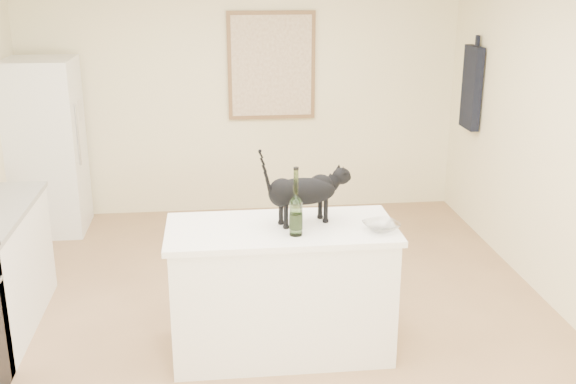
{
  "coord_description": "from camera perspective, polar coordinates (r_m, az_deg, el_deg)",
  "views": [
    {
      "loc": [
        -0.32,
        -4.38,
        2.5
      ],
      "look_at": [
        0.15,
        -0.15,
        1.12
      ],
      "focal_mm": 43.05,
      "sensor_mm": 36.0,
      "label": 1
    }
  ],
  "objects": [
    {
      "name": "artwork_canvas",
      "position": [
        7.18,
        -1.36,
        10.35
      ],
      "size": [
        0.82,
        0.0,
        1.02
      ],
      "primitive_type": "cube",
      "color": "beige",
      "rests_on": "wall_back"
    },
    {
      "name": "wall_back",
      "position": [
        7.24,
        -3.77,
        8.39
      ],
      "size": [
        4.5,
        0.0,
        4.5
      ],
      "primitive_type": "plane",
      "rotation": [
        1.57,
        0.0,
        0.0
      ],
      "color": "beige",
      "rests_on": "ground"
    },
    {
      "name": "wine_bottle",
      "position": [
        4.3,
        0.66,
        -1.13
      ],
      "size": [
        0.11,
        0.11,
        0.39
      ],
      "primitive_type": "cylinder",
      "rotation": [
        0.0,
        0.0,
        -0.34
      ],
      "color": "#315321",
      "rests_on": "island_top"
    },
    {
      "name": "island_base",
      "position": [
        4.69,
        -0.55,
        -8.26
      ],
      "size": [
        1.44,
        0.67,
        0.86
      ],
      "primitive_type": "cube",
      "color": "white",
      "rests_on": "floor"
    },
    {
      "name": "black_cat",
      "position": [
        4.49,
        1.18,
        -0.24
      ],
      "size": [
        0.59,
        0.33,
        0.4
      ],
      "primitive_type": null,
      "rotation": [
        0.0,
        0.0,
        0.29
      ],
      "color": "black",
      "rests_on": "island_top"
    },
    {
      "name": "fridge_paper",
      "position": [
        7.03,
        -16.87,
        6.48
      ],
      "size": [
        0.05,
        0.14,
        0.19
      ],
      "primitive_type": "cube",
      "rotation": [
        0.0,
        0.0,
        -0.32
      ],
      "color": "beige",
      "rests_on": "fridge"
    },
    {
      "name": "hanging_garment",
      "position": [
        6.99,
        14.93,
        8.32
      ],
      "size": [
        0.08,
        0.34,
        0.8
      ],
      "primitive_type": "cube",
      "color": "black",
      "rests_on": "wall_right"
    },
    {
      "name": "fridge",
      "position": [
        7.12,
        -19.43,
        3.53
      ],
      "size": [
        0.68,
        0.68,
        1.7
      ],
      "primitive_type": "cube",
      "color": "white",
      "rests_on": "floor"
    },
    {
      "name": "island_top",
      "position": [
        4.51,
        -0.56,
        -3.12
      ],
      "size": [
        1.5,
        0.7,
        0.04
      ],
      "primitive_type": "cube",
      "color": "white",
      "rests_on": "island_base"
    },
    {
      "name": "artwork_frame",
      "position": [
        7.19,
        -1.37,
        10.37
      ],
      "size": [
        0.9,
        0.03,
        1.1
      ],
      "primitive_type": "cube",
      "color": "brown",
      "rests_on": "wall_back"
    },
    {
      "name": "glass_bowl",
      "position": [
        4.47,
        7.69,
        -2.84
      ],
      "size": [
        0.27,
        0.27,
        0.05
      ],
      "primitive_type": "imported",
      "rotation": [
        0.0,
        0.0,
        0.27
      ],
      "color": "silver",
      "rests_on": "island_top"
    },
    {
      "name": "floor",
      "position": [
        5.06,
        -1.92,
        -11.68
      ],
      "size": [
        5.5,
        5.5,
        0.0
      ],
      "primitive_type": "plane",
      "color": "tan",
      "rests_on": "ground"
    }
  ]
}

